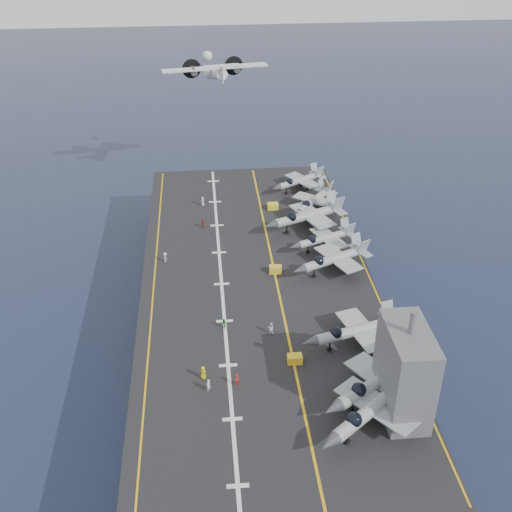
{
  "coord_description": "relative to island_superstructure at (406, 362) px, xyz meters",
  "views": [
    {
      "loc": [
        -8.24,
        -86.95,
        68.71
      ],
      "look_at": [
        0.0,
        4.0,
        13.0
      ],
      "focal_mm": 45.0,
      "sensor_mm": 36.0,
      "label": 1
    }
  ],
  "objects": [
    {
      "name": "crew_5",
      "position": [
        -23.48,
        58.59,
        -6.56
      ],
      "size": [
        1.23,
        1.36,
        1.88
      ],
      "primitive_type": "imported",
      "color": "silver",
      "rests_on": "flight_deck"
    },
    {
      "name": "fighter_jet_5",
      "position": [
        -2.15,
        39.72,
        -5.28
      ],
      "size": [
        15.07,
        12.74,
        4.44
      ],
      "primitive_type": null,
      "color": "#A1AAB3",
      "rests_on": "flight_deck"
    },
    {
      "name": "fighter_jet_4",
      "position": [
        -2.02,
        32.34,
        -4.98
      ],
      "size": [
        17.22,
        14.9,
        5.03
      ],
      "primitive_type": null,
      "color": "gray",
      "rests_on": "flight_deck"
    },
    {
      "name": "transport_plane",
      "position": [
        -19.32,
        88.68,
        10.44
      ],
      "size": [
        26.55,
        20.34,
        5.69
      ],
      "primitive_type": null,
      "color": "white"
    },
    {
      "name": "tow_cart_a",
      "position": [
        -11.85,
        9.82,
        -6.89
      ],
      "size": [
        2.03,
        1.33,
        1.22
      ],
      "primitive_type": null,
      "color": "gold",
      "rests_on": "flight_deck"
    },
    {
      "name": "crew_1",
      "position": [
        -23.78,
        5.29,
        -6.55
      ],
      "size": [
        1.33,
        1.35,
        1.9
      ],
      "primitive_type": "imported",
      "color": "silver",
      "rests_on": "flight_deck"
    },
    {
      "name": "crew_0",
      "position": [
        -24.41,
        7.72,
        -6.51
      ],
      "size": [
        1.34,
        1.42,
        1.98
      ],
      "primitive_type": "imported",
      "color": "yellow",
      "rests_on": "flight_deck"
    },
    {
      "name": "fighter_jet_1",
      "position": [
        -2.32,
        2.2,
        -4.71
      ],
      "size": [
        19.32,
        17.61,
        5.58
      ],
      "primitive_type": null,
      "color": "#9BA1AA",
      "rests_on": "flight_deck"
    },
    {
      "name": "crew_3",
      "position": [
        -30.3,
        37.81,
        -6.63
      ],
      "size": [
        1.09,
        1.25,
        1.75
      ],
      "primitive_type": "imported",
      "color": "silver",
      "rests_on": "flight_deck"
    },
    {
      "name": "deck_edge_stbd",
      "position": [
        3.5,
        30.0,
        -7.48
      ],
      "size": [
        0.25,
        90.0,
        0.02
      ],
      "primitive_type": "cube",
      "color": "gold",
      "rests_on": "flight_deck"
    },
    {
      "name": "ground",
      "position": [
        -15.0,
        30.0,
        -17.9
      ],
      "size": [
        500.0,
        500.0,
        0.0
      ],
      "primitive_type": "plane",
      "color": "#142135",
      "rests_on": "ground"
    },
    {
      "name": "island_superstructure",
      "position": [
        0.0,
        0.0,
        0.0
      ],
      "size": [
        5.0,
        10.0,
        15.0
      ],
      "primitive_type": null,
      "color": "#56595E",
      "rests_on": "flight_deck"
    },
    {
      "name": "fighter_jet_7",
      "position": [
        -1.81,
        54.29,
        -5.15
      ],
      "size": [
        15.46,
        16.21,
        4.7
      ],
      "primitive_type": null,
      "color": "gray",
      "rests_on": "flight_deck"
    },
    {
      "name": "crew_6",
      "position": [
        -20.01,
        6.0,
        -6.61
      ],
      "size": [
        1.15,
        1.29,
        1.79
      ],
      "primitive_type": "imported",
      "color": "#B21919",
      "rests_on": "flight_deck"
    },
    {
      "name": "crew_4",
      "position": [
        -23.64,
        49.57,
        -6.66
      ],
      "size": [
        0.71,
        1.03,
        1.68
      ],
      "primitive_type": "imported",
      "color": "#B21919",
      "rests_on": "flight_deck"
    },
    {
      "name": "tow_cart_b",
      "position": [
        -11.85,
        32.66,
        -6.88
      ],
      "size": [
        2.18,
        1.53,
        1.23
      ],
      "primitive_type": null,
      "color": "gold",
      "rests_on": "flight_deck"
    },
    {
      "name": "landing_centerline",
      "position": [
        -21.0,
        30.0,
        -7.48
      ],
      "size": [
        0.5,
        90.0,
        0.02
      ],
      "primitive_type": "cube",
      "color": "silver",
      "rests_on": "flight_deck"
    },
    {
      "name": "foul_line",
      "position": [
        -12.0,
        30.0,
        -7.48
      ],
      "size": [
        0.35,
        90.0,
        0.02
      ],
      "primitive_type": "cube",
      "color": "gold",
      "rests_on": "flight_deck"
    },
    {
      "name": "fighter_jet_2",
      "position": [
        -2.66,
        12.93,
        -4.91
      ],
      "size": [
        17.08,
        13.63,
        5.19
      ],
      "primitive_type": null,
      "color": "#8C949A",
      "rests_on": "flight_deck"
    },
    {
      "name": "fighter_jet_6",
      "position": [
        -4.06,
        47.39,
        -4.66
      ],
      "size": [
        19.29,
        16.4,
        5.67
      ],
      "primitive_type": null,
      "color": "gray",
      "rests_on": "flight_deck"
    },
    {
      "name": "deck_edge_port",
      "position": [
        -32.0,
        30.0,
        -7.48
      ],
      "size": [
        0.25,
        90.0,
        0.02
      ],
      "primitive_type": "cube",
      "color": "gold",
      "rests_on": "flight_deck"
    },
    {
      "name": "hull",
      "position": [
        -15.0,
        30.0,
        -12.9
      ],
      "size": [
        36.0,
        90.0,
        10.0
      ],
      "primitive_type": "cube",
      "color": "#56595E",
      "rests_on": "ground"
    },
    {
      "name": "crew_2",
      "position": [
        -21.18,
        18.28,
        -6.67
      ],
      "size": [
        0.92,
        1.14,
        1.66
      ],
      "primitive_type": "imported",
      "color": "green",
      "rests_on": "flight_deck"
    },
    {
      "name": "fighter_jet_0",
      "position": [
        -4.21,
        -2.31,
        -4.7
      ],
      "size": [
        19.29,
        18.41,
        5.59
      ],
      "primitive_type": null,
      "color": "#91989F",
      "rests_on": "flight_deck"
    },
    {
      "name": "flight_deck",
      "position": [
        -15.0,
        30.0,
        -7.7
      ],
      "size": [
        38.0,
        92.0,
        0.4
      ],
      "primitive_type": "cube",
      "color": "black",
      "rests_on": "hull"
    },
    {
      "name": "fighter_jet_8",
      "position": [
        -3.06,
        64.19,
        -5.28
      ],
      "size": [
        15.34,
        13.88,
        4.44
      ],
      "primitive_type": null,
      "color": "#A0A9B0",
      "rests_on": "flight_deck"
    },
    {
      "name": "crew_7",
      "position": [
        -14.39,
        16.54,
        -6.6
      ],
      "size": [
        1.28,
        1.08,
        1.81
      ],
      "primitive_type": "imported",
      "color": "white",
      "rests_on": "flight_deck"
    },
    {
      "name": "tow_cart_c",
      "position": [
        -9.66,
        55.85,
        -6.88
      ],
      "size": [
        2.12,
        1.43,
        1.24
      ],
      "primitive_type": null,
      "color": "yellow",
      "rests_on": "flight_deck"
    }
  ]
}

